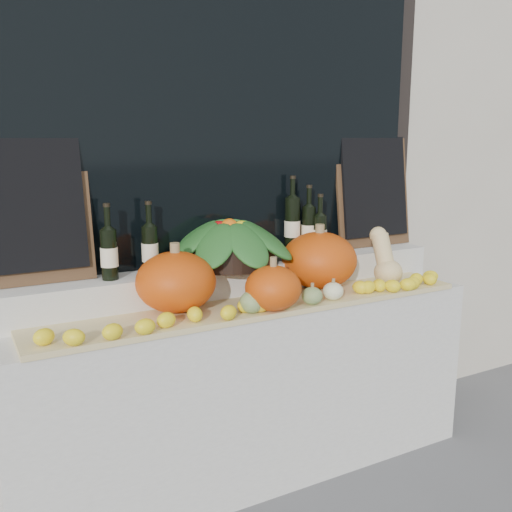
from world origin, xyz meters
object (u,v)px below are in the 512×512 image
Objects in this scene: butternut_squash at (385,260)px; produce_bowl at (229,242)px; pumpkin_left at (176,282)px; wine_bottle_tall at (292,226)px; pumpkin_right at (319,260)px.

produce_bowl reaches higher than butternut_squash.
butternut_squash reaches higher than pumpkin_left.
butternut_squash is at bearing -17.13° from produce_bowl.
produce_bowl reaches higher than pumpkin_left.
produce_bowl is 0.40m from wine_bottle_tall.
pumpkin_left is 0.84× the size of wine_bottle_tall.
pumpkin_left is 1.13m from butternut_squash.
butternut_squash is at bearing -37.29° from wine_bottle_tall.
produce_bowl is (-0.43, 0.14, 0.11)m from pumpkin_right.
butternut_squash is 0.69× the size of wine_bottle_tall.
pumpkin_right reaches higher than pumpkin_left.
butternut_squash is 0.43× the size of produce_bowl.
pumpkin_right is 0.36m from butternut_squash.
wine_bottle_tall is at bearing 7.81° from produce_bowl.
produce_bowl is at bearing 27.21° from pumpkin_left.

